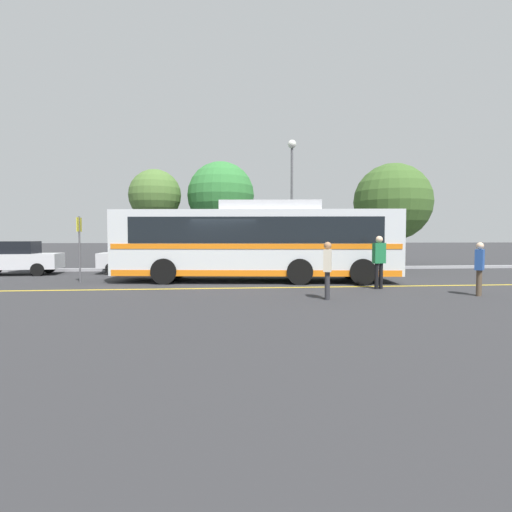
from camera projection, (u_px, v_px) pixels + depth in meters
ground_plane at (223, 282)px, 16.19m from camera, size 220.00×220.00×0.00m
lane_strip_0 at (262, 288)px, 14.31m from camera, size 31.36×0.20×0.01m
curb_strip at (246, 269)px, 22.10m from camera, size 39.36×0.36×0.15m
transit_bus at (256, 241)px, 16.42m from camera, size 11.86×3.89×3.26m
parked_car_0 at (16, 258)px, 19.20m from camera, size 4.11×2.04×1.62m
parked_car_1 at (140, 258)px, 20.20m from camera, size 4.00×1.87×1.57m
parked_car_2 at (269, 259)px, 20.72m from camera, size 4.55×2.16×1.28m
pedestrian_0 at (327, 267)px, 11.63m from camera, size 0.34×0.47×1.68m
pedestrian_1 at (379, 258)px, 13.98m from camera, size 0.45×0.28×1.86m
pedestrian_2 at (479, 266)px, 12.34m from camera, size 0.45×0.46×1.66m
bus_stop_sign at (79, 241)px, 15.87m from camera, size 0.08×0.40×2.65m
street_lamp at (292, 180)px, 22.84m from camera, size 0.48×0.48×7.37m
tree_0 at (155, 196)px, 25.05m from camera, size 3.25×3.25×6.07m
tree_1 at (221, 195)px, 25.42m from camera, size 4.24×4.24×6.61m
tree_2 at (393, 202)px, 25.19m from camera, size 4.85×4.85×6.46m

